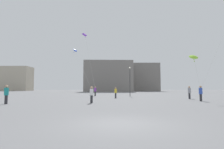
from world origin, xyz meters
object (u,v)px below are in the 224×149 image
object	(u,v)px
building_left_hall	(12,79)
building_right_hall	(144,78)
person_in_teal	(6,94)
person_in_yellow	(116,92)
person_in_blue	(201,93)
kite_violet_delta	(85,36)
person_in_black	(91,91)
lamppost_east	(130,77)
kite_lime_diamond	(194,57)
person_in_white	(92,94)
building_centre_hall	(108,77)
person_in_purple	(95,91)
person_in_grey	(189,92)
kite_cobalt_diamond	(75,51)

from	to	relation	value
building_left_hall	building_right_hall	distance (m)	72.68
person_in_teal	person_in_yellow	bearing A→B (deg)	-38.85
person_in_blue	kite_violet_delta	distance (m)	23.00
person_in_yellow	person_in_black	xyz separation A→B (m)	(-4.89, 10.84, -0.01)
building_left_hall	lamppost_east	world-z (taller)	building_left_hall
person_in_black	kite_violet_delta	distance (m)	11.54
kite_violet_delta	lamppost_east	xyz separation A→B (m)	(8.57, -0.85, -7.86)
kite_lime_diamond	kite_violet_delta	size ratio (longest dim) A/B	0.39
person_in_white	kite_lime_diamond	world-z (taller)	kite_lime_diamond
kite_violet_delta	building_centre_hall	xyz separation A→B (m)	(4.20, 43.56, -5.23)
person_in_teal	building_left_hall	xyz separation A→B (m)	(-44.71, 84.65, 5.73)
kite_violet_delta	building_centre_hall	world-z (taller)	building_centre_hall
person_in_purple	person_in_blue	world-z (taller)	person_in_purple
person_in_grey	person_in_white	size ratio (longest dim) A/B	1.06
person_in_black	kite_lime_diamond	xyz separation A→B (m)	(13.76, -18.20, 4.28)
person_in_blue	building_centre_hall	size ratio (longest dim) A/B	0.09
person_in_purple	kite_lime_diamond	distance (m)	19.94
person_in_purple	kite_violet_delta	size ratio (longest dim) A/B	0.17
kite_lime_diamond	kite_violet_delta	world-z (taller)	kite_violet_delta
person_in_teal	lamppost_east	bearing A→B (deg)	-33.67
person_in_grey	building_centre_hall	xyz separation A→B (m)	(-11.75, 52.76, 5.28)
kite_cobalt_diamond	lamppost_east	bearing A→B (deg)	-37.12
person_in_white	building_right_hall	size ratio (longest dim) A/B	0.11
person_in_white	kite_cobalt_diamond	xyz separation A→B (m)	(-6.30, 23.97, 9.50)
person_in_yellow	person_in_white	bearing A→B (deg)	28.79
kite_violet_delta	building_right_hall	size ratio (longest dim) A/B	0.67
lamppost_east	kite_cobalt_diamond	bearing A→B (deg)	142.88
person_in_white	building_left_hall	size ratio (longest dim) A/B	0.08
person_in_grey	person_in_blue	xyz separation A→B (m)	(-0.62, -4.36, 0.00)
person_in_grey	kite_lime_diamond	xyz separation A→B (m)	(-1.36, -4.49, 4.19)
person_in_yellow	kite_violet_delta	bearing A→B (deg)	-92.67
person_in_black	kite_violet_delta	bearing A→B (deg)	-5.46
person_in_purple	person_in_white	world-z (taller)	person_in_purple
person_in_teal	lamppost_east	distance (m)	21.29
person_in_grey	person_in_purple	size ratio (longest dim) A/B	0.97
person_in_purple	building_right_hall	bearing A→B (deg)	116.58
person_in_white	building_left_hall	bearing A→B (deg)	-6.19
person_in_blue	person_in_black	size ratio (longest dim) A/B	1.10
person_in_white	lamppost_east	xyz separation A→B (m)	(5.65, 14.93, 2.71)
person_in_grey	person_in_purple	world-z (taller)	person_in_purple
person_in_blue	building_right_hall	distance (m)	71.87
person_in_grey	kite_lime_diamond	world-z (taller)	kite_lime_diamond
kite_violet_delta	person_in_white	bearing A→B (deg)	-79.51
kite_violet_delta	person_in_purple	bearing A→B (deg)	30.97
building_right_hall	lamppost_east	distance (m)	60.24
person_in_white	person_in_purple	bearing A→B (deg)	-35.22
building_centre_hall	lamppost_east	distance (m)	44.70
building_left_hall	person_in_white	bearing A→B (deg)	-57.72
person_in_blue	kite_lime_diamond	xyz separation A→B (m)	(-0.74, -0.13, 4.18)
kite_cobalt_diamond	kite_lime_diamond	distance (m)	28.80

